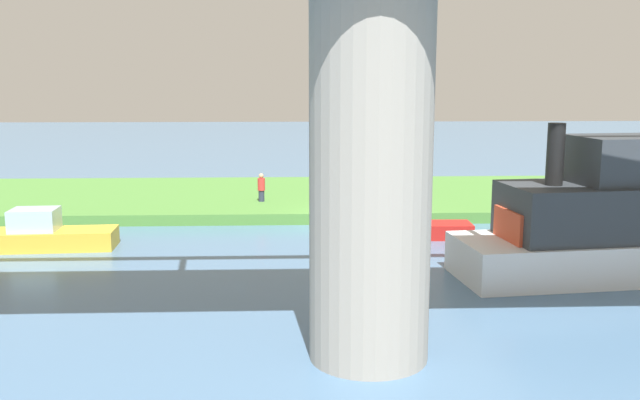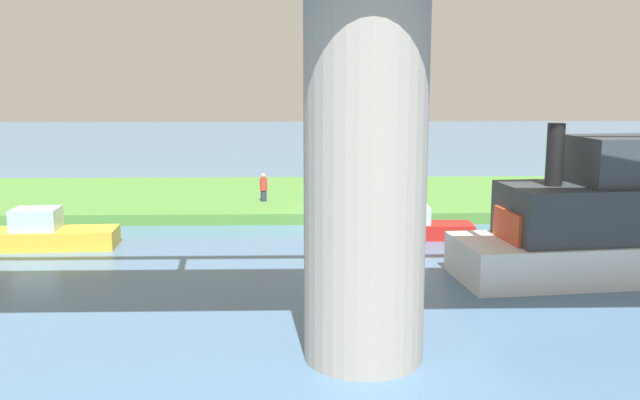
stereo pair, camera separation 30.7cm
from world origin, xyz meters
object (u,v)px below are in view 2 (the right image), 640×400
bridge_pylon (365,174)px  mooring_post (327,199)px  motorboat_white (421,227)px  person_on_bank (263,187)px  houseboat_blue (618,221)px  motorboat_red (50,234)px

bridge_pylon → mooring_post: bearing=-89.2°
motorboat_white → person_on_bank: bearing=-41.6°
person_on_bank → mooring_post: (-3.07, 2.11, -0.25)m
houseboat_blue → motorboat_red: (19.95, -4.41, -1.31)m
mooring_post → motorboat_red: (10.87, 5.22, -0.39)m
motorboat_red → motorboat_white: bearing=-174.8°
bridge_pylon → houseboat_blue: 11.23m
bridge_pylon → person_on_bank: bridge_pylon is taller
motorboat_white → bridge_pylon: bearing=74.1°
motorboat_red → bridge_pylon: bearing=135.6°
motorboat_white → houseboat_blue: bearing=133.2°
mooring_post → houseboat_blue: bearing=133.3°
houseboat_blue → motorboat_white: houseboat_blue is taller
mooring_post → person_on_bank: bearing=-34.6°
houseboat_blue → motorboat_red: houseboat_blue is taller
motorboat_red → motorboat_white: (-14.56, -1.33, -0.09)m
person_on_bank → mooring_post: bearing=145.4°
bridge_pylon → motorboat_red: bridge_pylon is taller
houseboat_blue → motorboat_red: 20.47m
bridge_pylon → mooring_post: bridge_pylon is taller
houseboat_blue → person_on_bank: bearing=-44.0°
motorboat_red → houseboat_blue: bearing=167.5°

